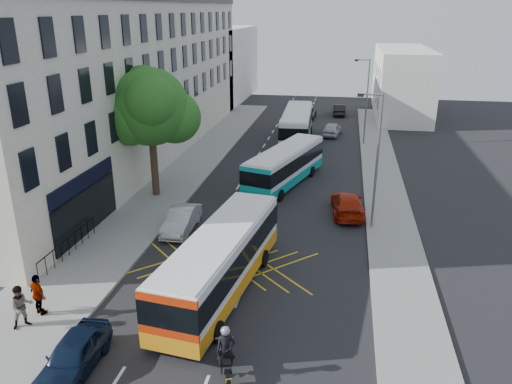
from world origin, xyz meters
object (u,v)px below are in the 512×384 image
at_px(red_hatchback, 347,204).
at_px(lamp_near, 376,155).
at_px(bus_near, 221,261).
at_px(bus_far, 297,126).
at_px(parked_car_blue, 74,355).
at_px(parked_car_silver, 181,220).
at_px(street_tree, 150,108).
at_px(pedestrian_near, 22,307).
at_px(distant_car_dark, 339,110).
at_px(motorbike, 226,353).
at_px(pedestrian_far, 38,295).
at_px(distant_car_silver, 332,129).
at_px(distant_car_grey, 307,113).
at_px(lamp_far, 366,97).
at_px(bus_mid, 285,166).

bearing_deg(red_hatchback, lamp_near, 117.83).
bearing_deg(bus_near, bus_far, 96.08).
height_order(lamp_near, parked_car_blue, lamp_near).
xyz_separation_m(lamp_near, parked_car_silver, (-11.10, -2.29, -3.93)).
relative_size(street_tree, pedestrian_near, 4.69).
xyz_separation_m(street_tree, distant_car_dark, (12.13, 31.26, -5.61)).
distance_m(red_hatchback, pedestrian_near, 19.85).
xyz_separation_m(motorbike, pedestrian_far, (-8.70, 2.18, 0.10)).
distance_m(motorbike, distant_car_silver, 37.45).
bearing_deg(distant_car_dark, street_tree, 66.05).
xyz_separation_m(bus_near, bus_far, (0.69, 28.38, 0.08)).
bearing_deg(parked_car_silver, parked_car_blue, -90.87).
relative_size(lamp_near, motorbike, 3.50).
bearing_deg(lamp_near, parked_car_blue, -126.87).
height_order(bus_near, distant_car_grey, bus_near).
bearing_deg(lamp_far, pedestrian_near, -113.71).
distance_m(distant_car_grey, pedestrian_near, 45.25).
distance_m(lamp_far, bus_mid, 14.60).
relative_size(motorbike, pedestrian_far, 1.22).
relative_size(parked_car_silver, distant_car_silver, 1.03).
xyz_separation_m(lamp_near, pedestrian_near, (-14.42, -12.84, -3.53)).
distance_m(parked_car_silver, red_hatchback, 10.67).
xyz_separation_m(distant_car_dark, pedestrian_near, (-11.84, -47.06, 0.41)).
bearing_deg(pedestrian_far, parked_car_silver, -80.10).
relative_size(lamp_near, bus_mid, 0.78).
relative_size(bus_mid, red_hatchback, 2.13).
bearing_deg(lamp_near, bus_near, -130.04).
height_order(lamp_far, bus_far, lamp_far).
distance_m(bus_near, red_hatchback, 12.10).
xyz_separation_m(street_tree, bus_near, (7.57, -11.46, -4.71)).
distance_m(bus_far, distant_car_grey, 11.85).
height_order(bus_near, pedestrian_near, bus_near).
height_order(distant_car_silver, pedestrian_near, pedestrian_near).
xyz_separation_m(lamp_near, red_hatchback, (-1.37, 2.11, -3.92)).
xyz_separation_m(street_tree, distant_car_silver, (11.64, 20.32, -5.61)).
relative_size(bus_mid, bus_far, 0.90).
bearing_deg(motorbike, bus_near, 87.26).
distance_m(bus_mid, bus_far, 12.80).
bearing_deg(street_tree, lamp_far, 49.19).
distance_m(bus_near, distant_car_grey, 40.20).
xyz_separation_m(bus_far, distant_car_silver, (3.38, 3.40, -0.98)).
bearing_deg(distant_car_silver, bus_near, 90.67).
bearing_deg(street_tree, distant_car_silver, 60.19).
relative_size(bus_mid, distant_car_grey, 2.38).
xyz_separation_m(bus_mid, red_hatchback, (4.68, -4.98, -0.78)).
relative_size(red_hatchback, pedestrian_near, 2.55).
bearing_deg(distant_car_grey, lamp_near, -76.14).
bearing_deg(street_tree, lamp_near, -11.40).
xyz_separation_m(parked_car_blue, pedestrian_far, (-3.18, 2.89, 0.42)).
bearing_deg(street_tree, bus_far, 63.98).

